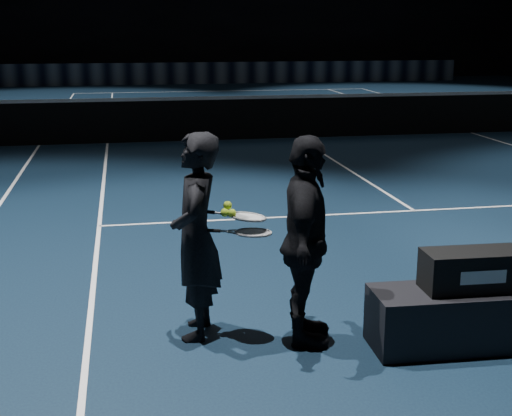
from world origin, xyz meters
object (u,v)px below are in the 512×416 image
(player_bench, at_px, (469,317))
(racket_bag, at_px, (473,270))
(player_a, at_px, (196,237))
(racket_upper, at_px, (248,217))
(tennis_balls, at_px, (228,211))
(player_b, at_px, (306,242))
(racket_lower, at_px, (253,233))

(player_bench, bearing_deg, racket_bag, 0.00)
(player_a, distance_m, racket_upper, 0.43)
(racket_upper, relative_size, tennis_balls, 5.67)
(player_b, xyz_separation_m, racket_upper, (-0.41, 0.19, 0.17))
(player_a, bearing_deg, racket_bag, 85.51)
(player_b, bearing_deg, racket_lower, 85.65)
(racket_upper, distance_m, tennis_balls, 0.16)
(tennis_balls, bearing_deg, racket_upper, -6.56)
(racket_bag, height_order, racket_lower, racket_lower)
(player_b, distance_m, tennis_balls, 0.63)
(racket_lower, xyz_separation_m, tennis_balls, (-0.18, 0.07, 0.16))
(racket_lower, xyz_separation_m, racket_upper, (-0.03, 0.05, 0.11))
(racket_lower, bearing_deg, tennis_balls, 178.53)
(racket_lower, bearing_deg, player_bench, 5.36)
(player_b, bearing_deg, racket_bag, -87.29)
(player_bench, bearing_deg, racket_lower, 167.41)
(racket_lower, bearing_deg, racket_bag, 5.36)
(player_a, height_order, racket_upper, player_a)
(player_bench, bearing_deg, player_b, 169.10)
(racket_bag, distance_m, racket_lower, 1.68)
(racket_lower, height_order, racket_upper, racket_upper)
(player_a, height_order, tennis_balls, player_a)
(racket_lower, distance_m, racket_upper, 0.13)
(racket_lower, bearing_deg, player_a, -180.00)
(racket_bag, xyz_separation_m, player_a, (-2.03, 0.58, 0.20))
(racket_bag, relative_size, player_a, 0.47)
(player_bench, relative_size, racket_upper, 2.23)
(player_b, bearing_deg, player_bench, -87.29)
(player_b, xyz_separation_m, racket_lower, (-0.38, 0.14, 0.05))
(racket_upper, height_order, tennis_balls, tennis_balls)
(racket_upper, bearing_deg, tennis_balls, -170.43)
(player_a, bearing_deg, racket_lower, 81.29)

